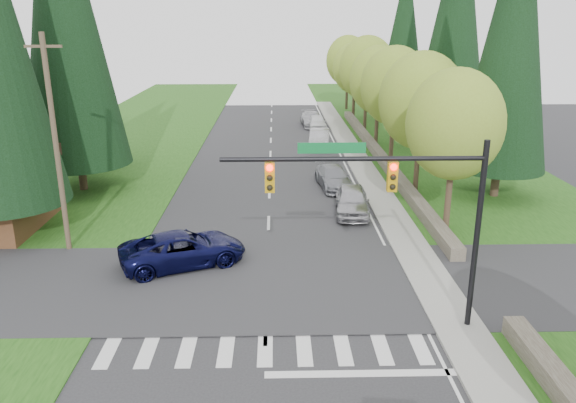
{
  "coord_description": "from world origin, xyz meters",
  "views": [
    {
      "loc": [
        0.38,
        -13.06,
        10.45
      ],
      "look_at": [
        0.94,
        10.59,
        2.8
      ],
      "focal_mm": 35.0,
      "sensor_mm": 36.0,
      "label": 1
    }
  ],
  "objects_px": {
    "parked_car_b": "(334,177)",
    "parked_car_e": "(312,119)",
    "parked_car_c": "(319,138)",
    "suv_navy": "(183,249)",
    "parked_car_a": "(352,201)",
    "parked_car_d": "(317,122)"
  },
  "relations": [
    {
      "from": "parked_car_a",
      "to": "parked_car_c",
      "type": "distance_m",
      "value": 17.56
    },
    {
      "from": "parked_car_b",
      "to": "parked_car_e",
      "type": "relative_size",
      "value": 0.93
    },
    {
      "from": "suv_navy",
      "to": "parked_car_b",
      "type": "relative_size",
      "value": 1.18
    },
    {
      "from": "suv_navy",
      "to": "parked_car_e",
      "type": "distance_m",
      "value": 35.4
    },
    {
      "from": "parked_car_c",
      "to": "parked_car_e",
      "type": "relative_size",
      "value": 0.93
    },
    {
      "from": "parked_car_c",
      "to": "parked_car_e",
      "type": "xyz_separation_m",
      "value": [
        0.0,
        10.13,
        -0.04
      ]
    },
    {
      "from": "parked_car_c",
      "to": "parked_car_d",
      "type": "height_order",
      "value": "parked_car_c"
    },
    {
      "from": "parked_car_b",
      "to": "parked_car_d",
      "type": "bearing_deg",
      "value": 82.16
    },
    {
      "from": "parked_car_a",
      "to": "parked_car_e",
      "type": "relative_size",
      "value": 0.91
    },
    {
      "from": "suv_navy",
      "to": "parked_car_e",
      "type": "relative_size",
      "value": 1.1
    },
    {
      "from": "parked_car_b",
      "to": "parked_car_e",
      "type": "height_order",
      "value": "parked_car_e"
    },
    {
      "from": "parked_car_b",
      "to": "parked_car_c",
      "type": "distance_m",
      "value": 12.29
    },
    {
      "from": "parked_car_e",
      "to": "parked_car_c",
      "type": "bearing_deg",
      "value": -93.76
    },
    {
      "from": "parked_car_a",
      "to": "parked_car_d",
      "type": "height_order",
      "value": "parked_car_a"
    },
    {
      "from": "parked_car_d",
      "to": "parked_car_b",
      "type": "bearing_deg",
      "value": -92.29
    },
    {
      "from": "suv_navy",
      "to": "parked_car_a",
      "type": "distance_m",
      "value": 10.85
    },
    {
      "from": "parked_car_c",
      "to": "parked_car_d",
      "type": "relative_size",
      "value": 1.12
    },
    {
      "from": "suv_navy",
      "to": "parked_car_b",
      "type": "bearing_deg",
      "value": -55.81
    },
    {
      "from": "parked_car_b",
      "to": "parked_car_e",
      "type": "distance_m",
      "value": 22.42
    },
    {
      "from": "parked_car_d",
      "to": "parked_car_e",
      "type": "height_order",
      "value": "parked_car_e"
    },
    {
      "from": "parked_car_a",
      "to": "parked_car_e",
      "type": "xyz_separation_m",
      "value": [
        -0.51,
        27.68,
        -0.05
      ]
    },
    {
      "from": "parked_car_b",
      "to": "parked_car_c",
      "type": "height_order",
      "value": "parked_car_c"
    }
  ]
}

